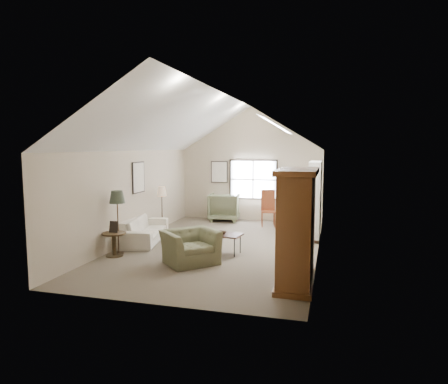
% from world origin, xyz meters
% --- Properties ---
extents(room_shell, '(5.01, 8.01, 4.00)m').
position_xyz_m(room_shell, '(0.00, 0.00, 3.21)').
color(room_shell, brown).
rests_on(room_shell, ground).
extents(window, '(1.72, 0.08, 1.42)m').
position_xyz_m(window, '(0.10, 3.96, 1.45)').
color(window, black).
rests_on(window, room_shell).
extents(skylight, '(0.80, 1.20, 0.52)m').
position_xyz_m(skylight, '(1.30, 0.90, 3.22)').
color(skylight, white).
rests_on(skylight, room_shell).
extents(wall_art, '(1.97, 3.71, 0.88)m').
position_xyz_m(wall_art, '(-1.88, 1.94, 1.73)').
color(wall_art, black).
rests_on(wall_art, room_shell).
extents(armoire, '(0.60, 1.50, 2.20)m').
position_xyz_m(armoire, '(2.18, -2.40, 1.10)').
color(armoire, brown).
rests_on(armoire, ground).
extents(tv_alcove, '(0.32, 1.30, 2.10)m').
position_xyz_m(tv_alcove, '(2.34, 1.60, 1.15)').
color(tv_alcove, white).
rests_on(tv_alcove, ground).
extents(media_console, '(0.34, 1.18, 0.60)m').
position_xyz_m(media_console, '(2.32, 1.60, 0.30)').
color(media_console, '#382316').
rests_on(media_console, ground).
extents(tv_panel, '(0.05, 0.90, 0.55)m').
position_xyz_m(tv_panel, '(2.32, 1.60, 0.92)').
color(tv_panel, black).
rests_on(tv_panel, media_console).
extents(sofa, '(1.34, 2.42, 0.67)m').
position_xyz_m(sofa, '(-2.20, 0.06, 0.33)').
color(sofa, beige).
rests_on(sofa, ground).
extents(armchair_near, '(1.51, 1.51, 0.74)m').
position_xyz_m(armchair_near, '(-0.25, -1.59, 0.37)').
color(armchair_near, '#6A6C4C').
rests_on(armchair_near, ground).
extents(armchair_far, '(1.15, 1.18, 0.97)m').
position_xyz_m(armchair_far, '(-0.86, 3.62, 0.49)').
color(armchair_far, '#5C6446').
rests_on(armchair_far, ground).
extents(coffee_table, '(1.02, 0.66, 0.49)m').
position_xyz_m(coffee_table, '(0.22, -0.62, 0.25)').
color(coffee_table, '#3D2019').
rests_on(coffee_table, ground).
extents(bowl, '(0.26, 0.26, 0.06)m').
position_xyz_m(bowl, '(0.22, -0.62, 0.52)').
color(bowl, '#372116').
rests_on(bowl, coffee_table).
extents(side_table, '(0.68, 0.68, 0.57)m').
position_xyz_m(side_table, '(-2.20, -1.54, 0.29)').
color(side_table, '#382917').
rests_on(side_table, ground).
extents(side_chair, '(0.55, 0.55, 1.19)m').
position_xyz_m(side_chair, '(0.80, 3.00, 0.60)').
color(side_chair, maroon).
rests_on(side_chair, ground).
extents(tripod_lamp, '(0.62, 0.62, 1.68)m').
position_xyz_m(tripod_lamp, '(1.82, 3.70, 0.84)').
color(tripod_lamp, white).
rests_on(tripod_lamp, ground).
extents(dark_lamp, '(0.45, 0.45, 1.59)m').
position_xyz_m(dark_lamp, '(-2.20, -1.34, 0.80)').
color(dark_lamp, '#252B1E').
rests_on(dark_lamp, ground).
extents(tan_lamp, '(0.34, 0.34, 1.43)m').
position_xyz_m(tan_lamp, '(-2.20, 1.26, 0.71)').
color(tan_lamp, tan).
rests_on(tan_lamp, ground).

